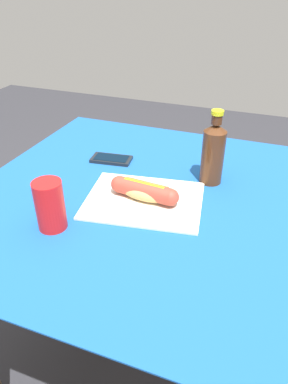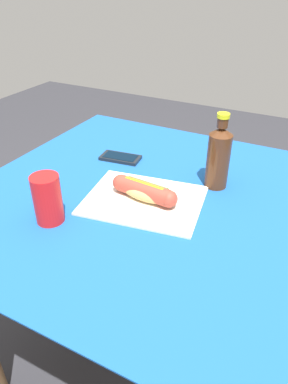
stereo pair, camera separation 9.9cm
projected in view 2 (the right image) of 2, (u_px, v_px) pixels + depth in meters
The scene contains 7 objects.
ground_plane at pixel (142, 349), 1.43m from camera, with size 6.00×6.00×0.00m, color #2D2D33.
dining_table at pixel (142, 230), 1.11m from camera, with size 0.97×1.00×0.74m.
paper_wrapper at pixel (144, 200), 1.00m from camera, with size 0.32×0.25×0.01m, color silver.
hot_dog at pixel (144, 191), 0.99m from camera, with size 0.20×0.07×0.05m.
cell_phone at pixel (120, 158), 1.22m from camera, with size 0.14×0.08×0.01m.
soda_bottle at pixel (219, 156), 1.02m from camera, with size 0.07×0.07×0.23m.
drinking_cup at pixel (48, 199), 0.89m from camera, with size 0.07×0.07×0.13m, color red.
Camera 2 is at (0.41, -0.77, 1.29)m, focal length 33.35 mm.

